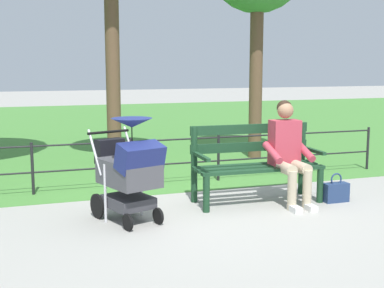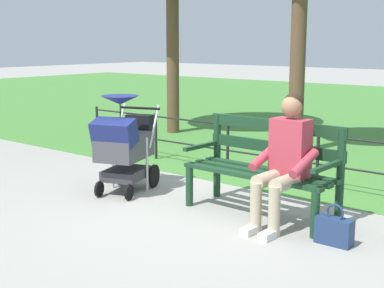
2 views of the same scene
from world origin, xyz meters
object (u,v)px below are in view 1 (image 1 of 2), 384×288
Objects in this scene: park_bench at (255,160)px; person_on_bench at (288,149)px; handbag at (336,192)px; stroller at (129,169)px.

person_on_bench is at bearing 147.04° from park_bench.
park_bench is 4.37× the size of handbag.
person_on_bench is 0.83m from handbag.
handbag is (-0.60, 0.16, -0.55)m from person_on_bench.
handbag is at bearing 165.47° from person_on_bench.
stroller reaches higher than park_bench.
person_on_bench is 1.11× the size of stroller.
handbag is at bearing 158.17° from park_bench.
person_on_bench reaches higher than handbag.
park_bench is 1.41× the size of stroller.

